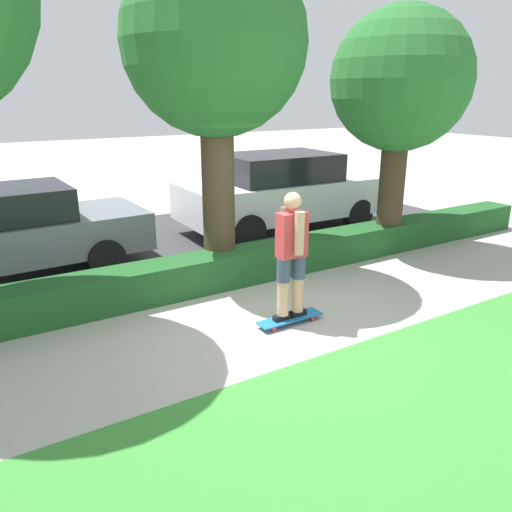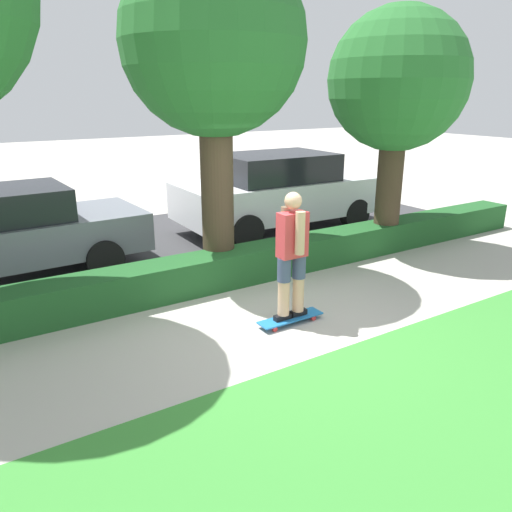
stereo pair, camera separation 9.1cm
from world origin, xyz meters
The scene contains 10 objects.
ground_plane centered at (0.00, 0.00, 0.00)m, with size 60.00×60.00×0.00m, color #ADA89E.
grass_lawn_strip centered at (0.00, -3.00, 0.01)m, with size 14.28×4.00×0.01m.
street_asphalt centered at (0.00, 4.20, 0.00)m, with size 14.28×5.00×0.01m.
hedge_row centered at (0.00, 1.60, 0.27)m, with size 14.28×0.60×0.53m.
skateboard centered at (0.16, -0.10, 0.07)m, with size 0.92×0.24×0.08m.
skater_person centered at (0.16, -0.10, 0.98)m, with size 0.50×0.43×1.67m.
tree_mid centered at (0.16, 1.87, 3.52)m, with size 2.69×2.69×4.94m.
tree_far centered at (3.63, 1.58, 3.06)m, with size 2.48×2.48×4.37m.
parked_car_front centered at (-2.81, 3.78, 0.77)m, with size 4.57×1.90×1.47m.
parked_car_middle centered at (2.79, 3.95, 0.87)m, with size 4.60×2.02×1.68m.
Camera 1 is at (-3.36, -4.98, 2.89)m, focal length 35.00 mm.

